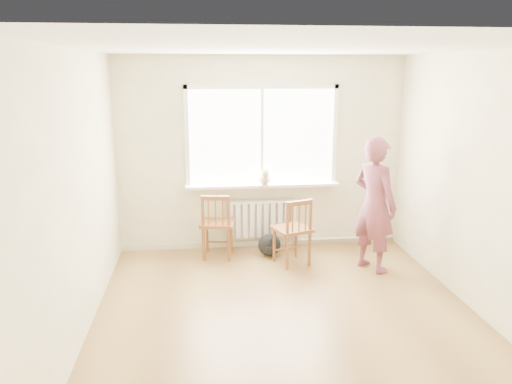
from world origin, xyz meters
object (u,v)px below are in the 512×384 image
object	(u,v)px
backpack	(269,245)
cat	(265,177)
chair_right	(294,232)
person	(375,205)
chair_left	(217,226)

from	to	relation	value
backpack	cat	bearing A→B (deg)	99.93
chair_right	person	bearing A→B (deg)	145.28
chair_left	cat	distance (m)	0.93
chair_left	cat	bearing A→B (deg)	-151.60
chair_left	person	size ratio (longest dim) A/B	0.53
person	backpack	distance (m)	1.55
chair_right	person	size ratio (longest dim) A/B	0.53
cat	backpack	size ratio (longest dim) A/B	1.25
chair_right	cat	world-z (taller)	cat
chair_right	person	world-z (taller)	person
chair_left	chair_right	bearing A→B (deg)	169.24
cat	backpack	distance (m)	0.93
cat	backpack	bearing A→B (deg)	-78.49
chair_right	backpack	xyz separation A→B (m)	(-0.27, 0.36, -0.30)
cat	person	bearing A→B (deg)	-31.81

